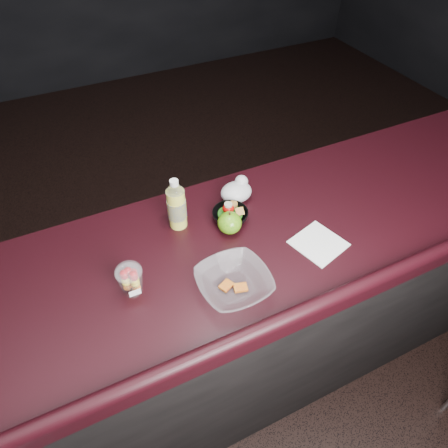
{
  "coord_description": "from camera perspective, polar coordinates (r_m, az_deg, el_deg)",
  "views": [
    {
      "loc": [
        -0.37,
        -0.55,
        2.06
      ],
      "look_at": [
        0.04,
        0.32,
        1.1
      ],
      "focal_mm": 32.0,
      "sensor_mm": 36.0,
      "label": 1
    }
  ],
  "objects": [
    {
      "name": "snack_bowl",
      "position": [
        1.47,
        0.85,
        1.29
      ],
      "size": [
        0.17,
        0.17,
        0.07
      ],
      "rotation": [
        0.0,
        0.0,
        0.3
      ],
      "color": "black",
      "rests_on": "counter"
    },
    {
      "name": "green_apple",
      "position": [
        1.42,
        0.81,
        0.18
      ],
      "size": [
        0.09,
        0.09,
        0.09
      ],
      "color": "#2B770D",
      "rests_on": "counter"
    },
    {
      "name": "takeout_bowl",
      "position": [
        1.26,
        1.41,
        -8.38
      ],
      "size": [
        0.24,
        0.24,
        0.06
      ],
      "rotation": [
        0.0,
        0.0,
        0.03
      ],
      "color": "silver",
      "rests_on": "counter"
    },
    {
      "name": "fruit_cup",
      "position": [
        1.26,
        -13.24,
        -7.65
      ],
      "size": [
        0.08,
        0.08,
        0.12
      ],
      "color": "white",
      "rests_on": "counter"
    },
    {
      "name": "lemonade_bottle",
      "position": [
        1.42,
        -6.77,
        2.41
      ],
      "size": [
        0.07,
        0.07,
        0.21
      ],
      "color": "yellow",
      "rests_on": "counter"
    },
    {
      "name": "paper_napkin",
      "position": [
        1.44,
        13.35,
        -2.71
      ],
      "size": [
        0.2,
        0.2,
        0.0
      ],
      "primitive_type": "cube",
      "rotation": [
        0.0,
        0.0,
        0.28
      ],
      "color": "white",
      "rests_on": "counter"
    },
    {
      "name": "room_shell",
      "position": [
        0.7,
        9.09,
        25.3
      ],
      "size": [
        8.0,
        8.0,
        8.0
      ],
      "color": "black",
      "rests_on": "ground"
    },
    {
      "name": "counter",
      "position": [
        1.8,
        -0.96,
        -14.33
      ],
      "size": [
        4.06,
        0.71,
        1.02
      ],
      "color": "black",
      "rests_on": "ground"
    },
    {
      "name": "plastic_bag",
      "position": [
        1.55,
        1.86,
        4.78
      ],
      "size": [
        0.12,
        0.1,
        0.09
      ],
      "color": "silver",
      "rests_on": "counter"
    },
    {
      "name": "ground",
      "position": [
        2.16,
        2.99,
        -27.55
      ],
      "size": [
        8.0,
        8.0,
        0.0
      ],
      "primitive_type": "plane",
      "color": "black",
      "rests_on": "ground"
    }
  ]
}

